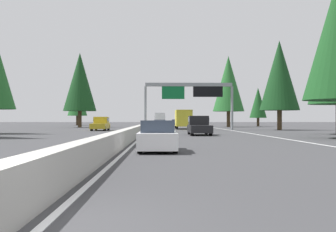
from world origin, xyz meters
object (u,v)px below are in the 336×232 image
object	(u,v)px
sedan_distant_a	(160,125)
sedan_distant_b	(192,123)
minivan_far_center	(195,122)
conifer_right_distant	(258,103)
oncoming_near	(101,124)
conifer_right_mid	(279,75)
sign_gantry_overhead	(190,92)
conifer_right_far	(228,84)
box_truck_near_center	(183,119)
pickup_mid_right	(199,126)
sedan_far_left	(158,137)
conifer_left_far	(77,99)
sedan_far_right	(175,123)
conifer_left_mid	(80,82)
bus_mid_center	(160,119)

from	to	relation	value
sedan_distant_a	sedan_distant_b	distance (m)	39.60
minivan_far_center	conifer_right_distant	distance (m)	14.43
oncoming_near	conifer_right_mid	xyz separation A→B (m)	(2.03, -25.09, 6.86)
sign_gantry_overhead	conifer_right_far	xyz separation A→B (m)	(23.22, -9.27, 3.27)
box_truck_near_center	pickup_mid_right	bearing A→B (deg)	-179.49
sedan_far_left	conifer_right_mid	xyz separation A→B (m)	(38.71, -17.01, 7.09)
conifer_left_far	sedan_distant_b	bearing A→B (deg)	-106.45
sedan_far_left	pickup_mid_right	world-z (taller)	pickup_mid_right
sedan_far_right	conifer_right_far	xyz separation A→B (m)	(-22.88, -9.86, 7.91)
conifer_right_distant	conifer_left_far	distance (m)	44.61
sedan_distant_a	conifer_right_far	distance (m)	29.64
pickup_mid_right	conifer_left_mid	bearing A→B (deg)	26.78
sedan_far_right	conifer_right_mid	world-z (taller)	conifer_right_mid
sign_gantry_overhead	sedan_distant_b	xyz separation A→B (m)	(36.99, -3.03, -4.64)
bus_mid_center	conifer_right_distant	distance (m)	28.51
conifer_right_mid	bus_mid_center	bearing A→B (deg)	19.36
conifer_right_far	conifer_left_mid	size ratio (longest dim) A/B	1.01
minivan_far_center	sedan_distant_b	size ratio (longest dim) A/B	1.14
box_truck_near_center	minivan_far_center	distance (m)	21.58
bus_mid_center	conifer_left_mid	xyz separation A→B (m)	(-29.64, 14.95, 6.80)
conifer_right_distant	conifer_left_far	bearing A→B (deg)	69.76
sedan_distant_a	conifer_right_distant	distance (m)	38.37
sedan_far_right	conifer_left_far	xyz separation A→B (m)	(-0.81, 24.50, 6.04)
sedan_far_left	sedan_distant_a	distance (m)	36.81
minivan_far_center	conifer_left_mid	size ratio (longest dim) A/B	0.36
conifer_right_distant	bus_mid_center	bearing A→B (deg)	48.24
minivan_far_center	sedan_distant_b	distance (m)	9.31
bus_mid_center	conifer_left_far	xyz separation A→B (m)	(-3.44, 20.71, 5.00)
conifer_right_mid	sedan_distant_b	bearing A→B (deg)	14.71
oncoming_near	conifer_right_far	bearing A→B (deg)	139.50
box_truck_near_center	sedan_distant_b	size ratio (longest dim) A/B	1.93
sedan_far_right	sedan_distant_a	bearing A→B (deg)	175.62
sign_gantry_overhead	sedan_far_right	world-z (taller)	sign_gantry_overhead
conifer_left_mid	sedan_distant_a	bearing A→B (deg)	-144.38
sedan_far_right	conifer_right_distant	size ratio (longest dim) A/B	0.53
pickup_mid_right	conifer_right_far	size ratio (longest dim) A/B	0.40
minivan_far_center	sedan_distant_a	world-z (taller)	minivan_far_center
conifer_right_mid	conifer_left_far	size ratio (longest dim) A/B	1.16
sedan_far_left	bus_mid_center	world-z (taller)	bus_mid_center
bus_mid_center	oncoming_near	distance (m)	51.42
conifer_right_distant	oncoming_near	bearing A→B (deg)	137.69
sedan_far_left	bus_mid_center	distance (m)	87.48
box_truck_near_center	bus_mid_center	size ratio (longest dim) A/B	0.74
sedan_far_left	conifer_left_far	world-z (taller)	conifer_left_far
sign_gantry_overhead	sedan_far_right	size ratio (longest dim) A/B	2.88
bus_mid_center	conifer_right_far	size ratio (longest dim) A/B	0.81
sedan_distant_a	conifer_left_mid	distance (m)	27.02
sedan_distant_b	conifer_left_mid	distance (m)	29.70
oncoming_near	sign_gantry_overhead	bearing A→B (deg)	99.51
minivan_far_center	bus_mid_center	bearing A→B (deg)	19.53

